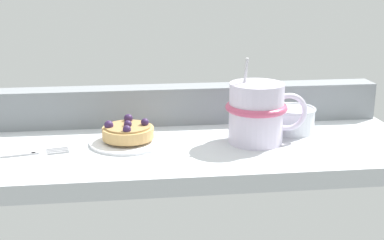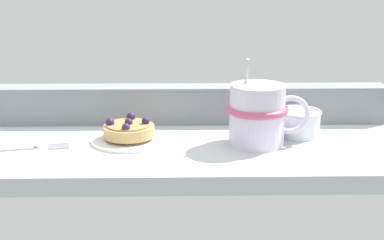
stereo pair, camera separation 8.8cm
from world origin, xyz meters
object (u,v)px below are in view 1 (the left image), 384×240
at_px(dessert_plate, 128,141).
at_px(raspberry_tart, 128,131).
at_px(coffee_mug, 257,112).
at_px(sugar_bowl, 293,119).
at_px(dessert_fork, 17,154).

distance_m(dessert_plate, raspberry_tart, 0.02).
bearing_deg(coffee_mug, dessert_plate, 174.81).
relative_size(coffee_mug, sugar_bowl, 1.78).
distance_m(dessert_plate, dessert_fork, 0.18).
relative_size(raspberry_tart, dessert_fork, 0.53).
xyz_separation_m(raspberry_tart, sugar_bowl, (0.30, 0.03, 0.00)).
height_order(dessert_plate, sugar_bowl, sugar_bowl).
distance_m(dessert_plate, coffee_mug, 0.22).
xyz_separation_m(dessert_plate, dessert_fork, (-0.18, -0.04, -0.00)).
bearing_deg(raspberry_tart, sugar_bowl, 5.72).
bearing_deg(dessert_plate, raspberry_tart, 138.21).
bearing_deg(dessert_fork, dessert_plate, 13.20).
distance_m(raspberry_tart, sugar_bowl, 0.30).
xyz_separation_m(coffee_mug, sugar_bowl, (0.08, 0.05, -0.03)).
distance_m(coffee_mug, sugar_bowl, 0.10).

